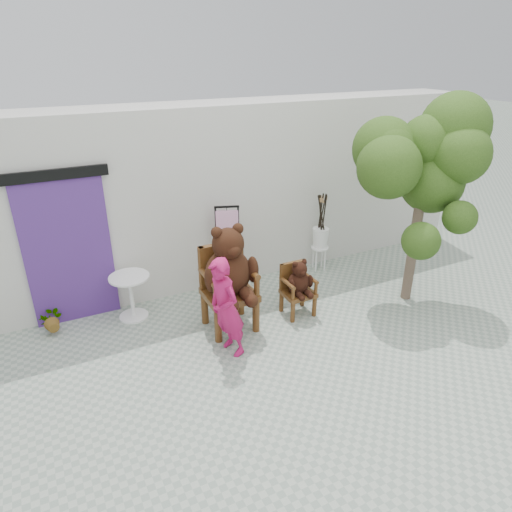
# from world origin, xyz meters

# --- Properties ---
(ground_plane) EXTENTS (60.00, 60.00, 0.00)m
(ground_plane) POSITION_xyz_m (0.00, 0.00, 0.00)
(ground_plane) COLOR #949D8D
(ground_plane) RESTS_ON ground
(back_wall) EXTENTS (9.00, 1.00, 3.00)m
(back_wall) POSITION_xyz_m (0.00, 3.10, 1.50)
(back_wall) COLOR beige
(back_wall) RESTS_ON ground
(doorway) EXTENTS (1.40, 0.11, 2.33)m
(doorway) POSITION_xyz_m (-3.00, 2.58, 1.16)
(doorway) COLOR #4D2878
(doorway) RESTS_ON ground
(chair_big) EXTENTS (0.80, 0.85, 1.61)m
(chair_big) POSITION_xyz_m (-1.03, 1.32, 0.90)
(chair_big) COLOR #45270E
(chair_big) RESTS_ON ground
(chair_small) EXTENTS (0.46, 0.49, 0.91)m
(chair_small) POSITION_xyz_m (0.06, 1.20, 0.53)
(chair_small) COLOR #45270E
(chair_small) RESTS_ON ground
(person) EXTENTS (0.46, 0.59, 1.44)m
(person) POSITION_xyz_m (-1.33, 0.71, 0.72)
(person) COLOR #AE1553
(person) RESTS_ON ground
(cafe_table) EXTENTS (0.60, 0.60, 0.70)m
(cafe_table) POSITION_xyz_m (-2.26, 2.22, 0.44)
(cafe_table) COLOR white
(cafe_table) RESTS_ON ground
(display_stand) EXTENTS (0.54, 0.48, 1.51)m
(display_stand) POSITION_xyz_m (-0.60, 2.35, 0.58)
(display_stand) COLOR black
(display_stand) RESTS_ON ground
(stool_bucket) EXTENTS (0.32, 0.32, 1.45)m
(stool_bucket) POSITION_xyz_m (1.23, 2.35, 0.64)
(stool_bucket) COLOR white
(stool_bucket) RESTS_ON ground
(tree) EXTENTS (2.08, 1.80, 3.24)m
(tree) POSITION_xyz_m (1.95, 0.93, 2.31)
(tree) COLOR #4B3A2D
(tree) RESTS_ON ground
(potted_plant) EXTENTS (0.36, 0.32, 0.36)m
(potted_plant) POSITION_xyz_m (-3.40, 2.35, 0.18)
(potted_plant) COLOR #1D370F
(potted_plant) RESTS_ON ground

